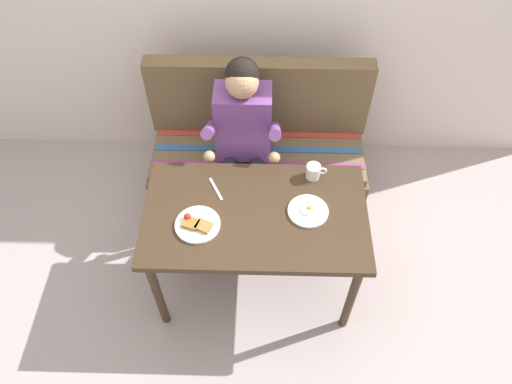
{
  "coord_description": "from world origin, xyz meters",
  "views": [
    {
      "loc": [
        0.04,
        -1.51,
        2.81
      ],
      "look_at": [
        0.0,
        0.15,
        0.72
      ],
      "focal_mm": 33.92,
      "sensor_mm": 36.0,
      "label": 1
    }
  ],
  "objects_px": {
    "person": "(243,133)",
    "fork": "(216,189)",
    "coffee_mug": "(314,171)",
    "table": "(255,222)",
    "couch": "(258,158)",
    "plate_breakfast": "(197,224)",
    "plate_eggs": "(308,211)"
  },
  "relations": [
    {
      "from": "person",
      "to": "fork",
      "type": "xyz_separation_m",
      "value": [
        -0.13,
        -0.43,
        -0.01
      ]
    },
    {
      "from": "plate_eggs",
      "to": "fork",
      "type": "xyz_separation_m",
      "value": [
        -0.5,
        0.14,
        -0.01
      ]
    },
    {
      "from": "person",
      "to": "coffee_mug",
      "type": "distance_m",
      "value": 0.53
    },
    {
      "from": "coffee_mug",
      "to": "couch",
      "type": "bearing_deg",
      "value": 122.36
    },
    {
      "from": "couch",
      "to": "person",
      "type": "bearing_deg",
      "value": -117.28
    },
    {
      "from": "coffee_mug",
      "to": "person",
      "type": "bearing_deg",
      "value": 141.24
    },
    {
      "from": "plate_breakfast",
      "to": "coffee_mug",
      "type": "relative_size",
      "value": 2.01
    },
    {
      "from": "plate_breakfast",
      "to": "coffee_mug",
      "type": "distance_m",
      "value": 0.71
    },
    {
      "from": "table",
      "to": "plate_breakfast",
      "type": "height_order",
      "value": "plate_breakfast"
    },
    {
      "from": "table",
      "to": "fork",
      "type": "height_order",
      "value": "fork"
    },
    {
      "from": "table",
      "to": "person",
      "type": "distance_m",
      "value": 0.6
    },
    {
      "from": "plate_breakfast",
      "to": "plate_eggs",
      "type": "relative_size",
      "value": 1.09
    },
    {
      "from": "plate_breakfast",
      "to": "fork",
      "type": "relative_size",
      "value": 1.39
    },
    {
      "from": "table",
      "to": "person",
      "type": "height_order",
      "value": "person"
    },
    {
      "from": "plate_eggs",
      "to": "fork",
      "type": "distance_m",
      "value": 0.52
    },
    {
      "from": "couch",
      "to": "coffee_mug",
      "type": "relative_size",
      "value": 12.2
    },
    {
      "from": "couch",
      "to": "person",
      "type": "relative_size",
      "value": 1.19
    },
    {
      "from": "fork",
      "to": "plate_breakfast",
      "type": "bearing_deg",
      "value": -134.26
    },
    {
      "from": "plate_eggs",
      "to": "coffee_mug",
      "type": "height_order",
      "value": "coffee_mug"
    },
    {
      "from": "person",
      "to": "fork",
      "type": "distance_m",
      "value": 0.45
    },
    {
      "from": "table",
      "to": "coffee_mug",
      "type": "height_order",
      "value": "coffee_mug"
    },
    {
      "from": "person",
      "to": "plate_breakfast",
      "type": "xyz_separation_m",
      "value": [
        -0.21,
        -0.68,
        0.0
      ]
    },
    {
      "from": "plate_breakfast",
      "to": "fork",
      "type": "distance_m",
      "value": 0.26
    },
    {
      "from": "table",
      "to": "coffee_mug",
      "type": "distance_m",
      "value": 0.43
    },
    {
      "from": "person",
      "to": "coffee_mug",
      "type": "relative_size",
      "value": 10.27
    },
    {
      "from": "plate_breakfast",
      "to": "coffee_mug",
      "type": "height_order",
      "value": "coffee_mug"
    },
    {
      "from": "fork",
      "to": "person",
      "type": "bearing_deg",
      "value": 45.86
    },
    {
      "from": "couch",
      "to": "plate_breakfast",
      "type": "bearing_deg",
      "value": -109.21
    },
    {
      "from": "table",
      "to": "fork",
      "type": "distance_m",
      "value": 0.28
    },
    {
      "from": "table",
      "to": "couch",
      "type": "distance_m",
      "value": 0.83
    },
    {
      "from": "couch",
      "to": "plate_breakfast",
      "type": "xyz_separation_m",
      "value": [
        -0.3,
        -0.86,
        0.41
      ]
    },
    {
      "from": "person",
      "to": "fork",
      "type": "height_order",
      "value": "person"
    }
  ]
}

